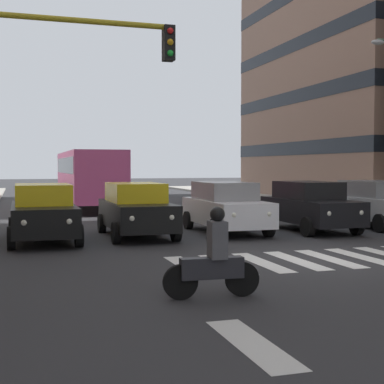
{
  "coord_description": "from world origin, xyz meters",
  "views": [
    {
      "loc": [
        6.8,
        11.99,
        2.26
      ],
      "look_at": [
        0.68,
        -7.65,
        1.31
      ],
      "focal_mm": 52.44,
      "sensor_mm": 36.0,
      "label": 1
    }
  ],
  "objects_px": {
    "car_1": "(310,206)",
    "car_4": "(43,212)",
    "car_2": "(225,207)",
    "car_3": "(136,209)",
    "car_0": "(376,203)",
    "bus_behind_traffic": "(89,174)",
    "traffic_light_gantry": "(38,97)",
    "motorcycle_with_rider": "(214,261)"
  },
  "relations": [
    {
      "from": "car_1",
      "to": "car_4",
      "type": "distance_m",
      "value": 9.02
    },
    {
      "from": "car_1",
      "to": "car_4",
      "type": "relative_size",
      "value": 1.0
    },
    {
      "from": "car_1",
      "to": "car_2",
      "type": "distance_m",
      "value": 3.02
    },
    {
      "from": "car_3",
      "to": "car_4",
      "type": "relative_size",
      "value": 1.0
    },
    {
      "from": "car_0",
      "to": "bus_behind_traffic",
      "type": "relative_size",
      "value": 0.42
    },
    {
      "from": "car_1",
      "to": "car_3",
      "type": "bearing_deg",
      "value": -1.78
    },
    {
      "from": "car_4",
      "to": "traffic_light_gantry",
      "type": "height_order",
      "value": "traffic_light_gantry"
    },
    {
      "from": "car_0",
      "to": "car_3",
      "type": "distance_m",
      "value": 9.04
    },
    {
      "from": "motorcycle_with_rider",
      "to": "traffic_light_gantry",
      "type": "relative_size",
      "value": 0.31
    },
    {
      "from": "bus_behind_traffic",
      "to": "traffic_light_gantry",
      "type": "relative_size",
      "value": 1.91
    },
    {
      "from": "motorcycle_with_rider",
      "to": "car_1",
      "type": "bearing_deg",
      "value": -127.84
    },
    {
      "from": "car_1",
      "to": "motorcycle_with_rider",
      "type": "distance_m",
      "value": 10.67
    },
    {
      "from": "car_2",
      "to": "motorcycle_with_rider",
      "type": "height_order",
      "value": "car_2"
    },
    {
      "from": "traffic_light_gantry",
      "to": "motorcycle_with_rider",
      "type": "bearing_deg",
      "value": 132.31
    },
    {
      "from": "car_0",
      "to": "car_1",
      "type": "relative_size",
      "value": 1.0
    },
    {
      "from": "car_3",
      "to": "car_4",
      "type": "xyz_separation_m",
      "value": [
        2.89,
        0.32,
        0.0
      ]
    },
    {
      "from": "car_2",
      "to": "car_3",
      "type": "xyz_separation_m",
      "value": [
        3.12,
        0.18,
        0.0
      ]
    },
    {
      "from": "car_3",
      "to": "bus_behind_traffic",
      "type": "relative_size",
      "value": 0.42
    },
    {
      "from": "car_0",
      "to": "car_4",
      "type": "xyz_separation_m",
      "value": [
        11.94,
        0.41,
        0.0
      ]
    },
    {
      "from": "car_0",
      "to": "car_2",
      "type": "xyz_separation_m",
      "value": [
        5.92,
        -0.09,
        0.0
      ]
    },
    {
      "from": "car_2",
      "to": "traffic_light_gantry",
      "type": "height_order",
      "value": "traffic_light_gantry"
    },
    {
      "from": "car_1",
      "to": "car_3",
      "type": "height_order",
      "value": "same"
    },
    {
      "from": "bus_behind_traffic",
      "to": "car_3",
      "type": "bearing_deg",
      "value": 90.0
    },
    {
      "from": "car_0",
      "to": "motorcycle_with_rider",
      "type": "distance_m",
      "value": 12.86
    },
    {
      "from": "car_0",
      "to": "traffic_light_gantry",
      "type": "xyz_separation_m",
      "value": [
        12.22,
        5.68,
        2.8
      ]
    },
    {
      "from": "car_0",
      "to": "car_2",
      "type": "height_order",
      "value": "same"
    },
    {
      "from": "car_4",
      "to": "motorcycle_with_rider",
      "type": "bearing_deg",
      "value": 106.6
    },
    {
      "from": "car_0",
      "to": "traffic_light_gantry",
      "type": "distance_m",
      "value": 13.76
    },
    {
      "from": "bus_behind_traffic",
      "to": "traffic_light_gantry",
      "type": "bearing_deg",
      "value": 80.05
    },
    {
      "from": "car_0",
      "to": "car_3",
      "type": "relative_size",
      "value": 1.0
    },
    {
      "from": "bus_behind_traffic",
      "to": "motorcycle_with_rider",
      "type": "distance_m",
      "value": 21.17
    },
    {
      "from": "car_2",
      "to": "car_4",
      "type": "bearing_deg",
      "value": 4.76
    },
    {
      "from": "car_1",
      "to": "car_4",
      "type": "bearing_deg",
      "value": 0.8
    },
    {
      "from": "motorcycle_with_rider",
      "to": "car_2",
      "type": "bearing_deg",
      "value": -111.95
    },
    {
      "from": "car_2",
      "to": "bus_behind_traffic",
      "type": "relative_size",
      "value": 0.42
    },
    {
      "from": "car_4",
      "to": "motorcycle_with_rider",
      "type": "height_order",
      "value": "car_4"
    },
    {
      "from": "car_0",
      "to": "car_4",
      "type": "height_order",
      "value": "same"
    },
    {
      "from": "car_3",
      "to": "car_4",
      "type": "height_order",
      "value": "same"
    },
    {
      "from": "car_3",
      "to": "bus_behind_traffic",
      "type": "height_order",
      "value": "bus_behind_traffic"
    },
    {
      "from": "car_3",
      "to": "motorcycle_with_rider",
      "type": "height_order",
      "value": "car_3"
    },
    {
      "from": "car_0",
      "to": "bus_behind_traffic",
      "type": "xyz_separation_m",
      "value": [
        9.04,
        -12.43,
        0.97
      ]
    },
    {
      "from": "car_3",
      "to": "car_4",
      "type": "bearing_deg",
      "value": 6.23
    }
  ]
}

